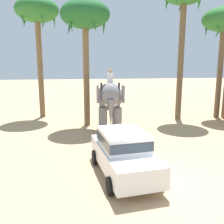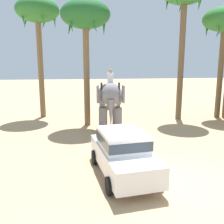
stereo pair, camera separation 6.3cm
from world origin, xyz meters
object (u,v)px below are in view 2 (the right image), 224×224
object	(u,v)px
car_sedan_foreground	(123,151)
palm_tree_near_hut	(85,18)
elephant_with_mahout	(110,99)
palm_tree_far_back	(38,14)

from	to	relation	value
car_sedan_foreground	palm_tree_near_hut	world-z (taller)	palm_tree_near_hut
elephant_with_mahout	palm_tree_far_back	distance (m)	8.92
elephant_with_mahout	palm_tree_near_hut	xyz separation A→B (m)	(-1.35, 1.69, 5.04)
car_sedan_foreground	palm_tree_near_hut	distance (m)	10.08
car_sedan_foreground	palm_tree_near_hut	bearing A→B (deg)	96.83
palm_tree_far_back	elephant_with_mahout	bearing A→B (deg)	-45.93
elephant_with_mahout	palm_tree_far_back	world-z (taller)	palm_tree_far_back
elephant_with_mahout	palm_tree_far_back	bearing A→B (deg)	134.07
car_sedan_foreground	palm_tree_near_hut	xyz separation A→B (m)	(-0.95, 7.97, 6.10)
car_sedan_foreground	elephant_with_mahout	size ratio (longest dim) A/B	1.08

